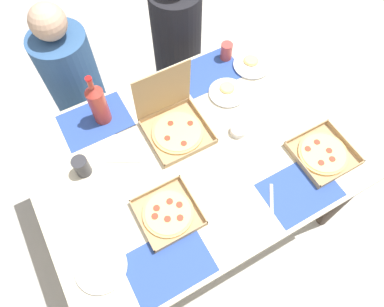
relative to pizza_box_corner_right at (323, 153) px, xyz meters
The scene contains 21 objects.
ground_plane 1.03m from the pizza_box_corner_right, 150.26° to the left, with size 6.00×6.00×0.00m, color beige.
dining_table 0.67m from the pizza_box_corner_right, 150.26° to the left, with size 1.58×1.16×0.77m.
placemat_near_left 0.94m from the pizza_box_corner_right, behind, with size 0.36×0.26×0.00m, color #2D4C9E.
placemat_near_right 0.24m from the pizza_box_corner_right, 155.38° to the right, with size 0.36×0.26×0.00m, color #2D4C9E.
placemat_far_left 1.20m from the pizza_box_corner_right, 140.87° to the left, with size 0.36×0.26×0.00m, color #2D4C9E.
placemat_far_right 0.79m from the pizza_box_corner_right, 106.13° to the left, with size 0.36×0.26×0.00m, color #2D4C9E.
pizza_box_corner_right is the anchor object (origin of this frame).
pizza_box_center 0.77m from the pizza_box_corner_right, 139.00° to the left, with size 0.31×0.31×0.34m.
pizza_box_corner_left 0.83m from the pizza_box_corner_right, behind, with size 0.27×0.27×0.04m.
plate_far_left 0.61m from the pizza_box_corner_right, 110.56° to the left, with size 0.21×0.21×0.03m.
plate_near_left 1.19m from the pizza_box_corner_right, behind, with size 0.23×0.23×0.02m.
plate_middle 0.67m from the pizza_box_corner_right, 88.22° to the left, with size 0.22×0.22×0.03m.
soda_bottle 1.17m from the pizza_box_corner_right, 139.70° to the left, with size 0.09×0.09×0.32m.
cup_clear_right 0.81m from the pizza_box_corner_right, 95.48° to the left, with size 0.07×0.07×0.11m, color #BF4742.
cup_red 1.20m from the pizza_box_corner_right, 155.35° to the left, with size 0.08×0.08×0.11m, color #333338.
condiment_bowl 0.44m from the pizza_box_corner_right, 133.01° to the left, with size 0.09×0.09×0.04m, color white.
fork_by_far_left 0.39m from the pizza_box_corner_right, 167.03° to the right, with size 0.19×0.02×0.01m, color #B7B7BC.
knife_by_far_right 1.02m from the pizza_box_corner_right, 152.84° to the left, with size 0.21×0.02×0.01m, color #B7B7BC.
fork_by_near_left 1.15m from the pizza_box_corner_right, 164.02° to the left, with size 0.19×0.02×0.01m, color #B7B7BC.
diner_left_seat 1.51m from the pizza_box_corner_right, 128.56° to the left, with size 0.32×0.32×1.22m.
diner_right_seat 1.21m from the pizza_box_corner_right, 100.62° to the left, with size 0.32×0.32×1.24m.
Camera 1 is at (-0.42, -0.75, 2.33)m, focal length 32.68 mm.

